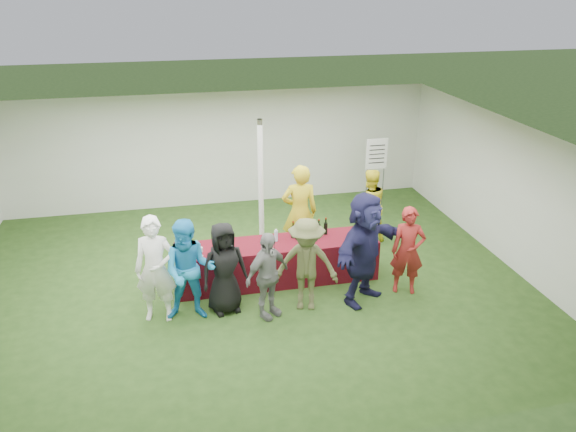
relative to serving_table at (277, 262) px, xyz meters
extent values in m
plane|color=#284719|center=(-0.57, 0.02, -0.38)|extent=(60.00, 60.00, 0.00)
plane|color=white|center=(-0.57, 4.02, 0.97)|extent=(10.00, 0.00, 10.00)
plane|color=white|center=(-0.57, -3.98, 0.97)|extent=(10.00, 0.00, 10.00)
plane|color=white|center=(4.43, 0.02, 0.97)|extent=(0.00, 8.00, 8.00)
plane|color=white|center=(-0.57, 0.02, 2.33)|extent=(10.00, 10.00, 0.00)
cylinder|color=silver|center=(-0.07, 1.22, 0.98)|extent=(0.10, 0.10, 2.70)
cube|color=#590A0C|center=(0.00, 0.00, 0.00)|extent=(3.60, 0.80, 0.75)
cylinder|color=black|center=(0.33, 0.15, 0.48)|extent=(0.07, 0.07, 0.22)
cylinder|color=black|center=(0.33, 0.15, 0.64)|extent=(0.03, 0.03, 0.08)
cylinder|color=maroon|center=(0.33, 0.15, 0.69)|extent=(0.03, 0.03, 0.02)
cylinder|color=black|center=(0.43, 0.16, 0.48)|extent=(0.07, 0.07, 0.22)
cylinder|color=black|center=(0.43, 0.16, 0.64)|extent=(0.03, 0.03, 0.08)
cylinder|color=maroon|center=(0.43, 0.16, 0.69)|extent=(0.03, 0.03, 0.02)
cylinder|color=black|center=(0.52, 0.14, 0.48)|extent=(0.07, 0.07, 0.22)
cylinder|color=black|center=(0.52, 0.14, 0.64)|extent=(0.03, 0.03, 0.08)
cylinder|color=maroon|center=(0.52, 0.14, 0.69)|extent=(0.03, 0.03, 0.02)
cylinder|color=black|center=(0.70, 0.15, 0.48)|extent=(0.07, 0.07, 0.22)
cylinder|color=black|center=(0.70, 0.15, 0.64)|extent=(0.03, 0.03, 0.08)
cylinder|color=maroon|center=(0.70, 0.15, 0.69)|extent=(0.03, 0.03, 0.02)
cylinder|color=black|center=(0.80, 0.13, 0.48)|extent=(0.07, 0.07, 0.22)
cylinder|color=black|center=(0.80, 0.13, 0.64)|extent=(0.03, 0.03, 0.08)
cylinder|color=maroon|center=(0.80, 0.13, 0.69)|extent=(0.03, 0.03, 0.02)
cylinder|color=black|center=(0.94, 0.17, 0.48)|extent=(0.07, 0.07, 0.22)
cylinder|color=black|center=(0.94, 0.17, 0.64)|extent=(0.03, 0.03, 0.08)
cylinder|color=maroon|center=(0.94, 0.17, 0.69)|extent=(0.03, 0.03, 0.02)
cylinder|color=silver|center=(-1.35, -0.23, 0.38)|extent=(0.06, 0.06, 0.00)
cylinder|color=silver|center=(-1.35, -0.23, 0.42)|extent=(0.01, 0.01, 0.07)
cylinder|color=silver|center=(-1.35, -0.23, 0.50)|extent=(0.06, 0.06, 0.08)
cylinder|color=#43070F|center=(-1.35, -0.23, 0.47)|extent=(0.05, 0.05, 0.02)
cylinder|color=silver|center=(-1.13, -0.25, 0.38)|extent=(0.06, 0.06, 0.00)
cylinder|color=silver|center=(-1.13, -0.25, 0.42)|extent=(0.01, 0.01, 0.07)
cylinder|color=silver|center=(-1.13, -0.25, 0.50)|extent=(0.06, 0.06, 0.08)
cylinder|color=silver|center=(-0.82, -0.27, 0.38)|extent=(0.06, 0.06, 0.00)
cylinder|color=silver|center=(-0.82, -0.27, 0.42)|extent=(0.01, 0.01, 0.07)
cylinder|color=silver|center=(-0.82, -0.27, 0.50)|extent=(0.06, 0.06, 0.08)
cylinder|color=#43070F|center=(-0.82, -0.27, 0.47)|extent=(0.05, 0.05, 0.02)
cylinder|color=silver|center=(-0.26, -0.26, 0.38)|extent=(0.06, 0.06, 0.00)
cylinder|color=silver|center=(-0.26, -0.26, 0.42)|extent=(0.01, 0.01, 0.07)
cylinder|color=silver|center=(-0.26, -0.26, 0.50)|extent=(0.06, 0.06, 0.08)
cylinder|color=silver|center=(0.00, 0.08, 0.47)|extent=(0.07, 0.07, 0.20)
cylinder|color=silver|center=(0.00, 0.08, 0.59)|extent=(0.03, 0.03, 0.03)
cube|color=white|center=(1.58, 0.05, 0.39)|extent=(0.25, 0.18, 0.03)
cylinder|color=slate|center=(1.62, -0.22, 0.46)|extent=(0.23, 0.23, 0.18)
cylinder|color=slate|center=(2.60, 2.57, 0.18)|extent=(0.02, 0.02, 1.10)
cylinder|color=slate|center=(3.00, 2.57, 0.18)|extent=(0.02, 0.02, 1.10)
cube|color=white|center=(2.80, 2.57, 1.07)|extent=(0.50, 0.02, 0.70)
cube|color=black|center=(2.80, 2.55, 1.27)|extent=(0.36, 0.01, 0.02)
cube|color=black|center=(2.80, 2.55, 1.17)|extent=(0.36, 0.01, 0.02)
cube|color=black|center=(2.80, 2.55, 1.07)|extent=(0.36, 0.01, 0.02)
cube|color=black|center=(2.80, 2.55, 0.97)|extent=(0.36, 0.01, 0.02)
cube|color=black|center=(2.80, 2.55, 0.88)|extent=(0.36, 0.01, 0.02)
imported|color=gold|center=(0.61, 0.80, 0.58)|extent=(0.73, 0.51, 1.90)
imported|color=yellow|center=(2.17, 1.23, 0.41)|extent=(0.83, 0.69, 1.56)
imported|color=white|center=(-2.10, -0.80, 0.51)|extent=(0.71, 0.54, 1.77)
imported|color=#1E89CB|center=(-1.59, -0.90, 0.48)|extent=(0.92, 0.76, 1.71)
imported|color=black|center=(-1.03, -0.79, 0.41)|extent=(0.85, 0.65, 1.56)
imported|color=gray|center=(-0.38, -1.11, 0.36)|extent=(0.92, 0.77, 1.48)
imported|color=#51542F|center=(0.28, -1.00, 0.43)|extent=(1.16, 0.86, 1.61)
imported|color=#1B1A40|center=(1.28, -0.97, 0.60)|extent=(1.80, 1.53, 1.95)
imported|color=maroon|center=(2.11, -0.86, 0.41)|extent=(0.67, 0.55, 1.57)
camera|label=1|loc=(-1.74, -8.80, 4.73)|focal=35.00mm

